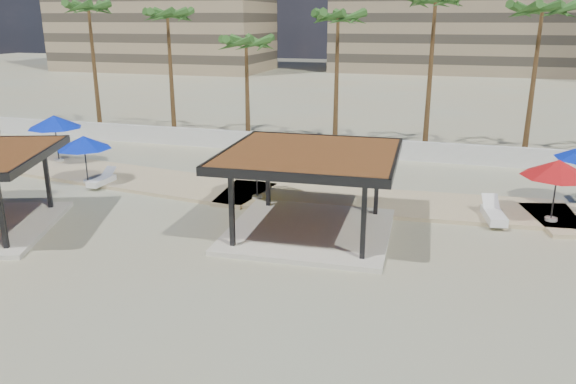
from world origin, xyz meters
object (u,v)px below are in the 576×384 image
(pavilion_central, at_px, (310,185))
(lounger_a, at_px, (102,180))
(lounger_b, at_px, (494,215))
(umbrella_a, at_px, (54,122))
(umbrella_c, at_px, (558,169))

(pavilion_central, xyz_separation_m, lounger_a, (-11.83, 3.28, -1.68))
(lounger_b, bearing_deg, umbrella_a, 72.62)
(lounger_b, bearing_deg, lounger_a, 80.52)
(lounger_b, bearing_deg, umbrella_c, -87.08)
(pavilion_central, bearing_deg, umbrella_c, 19.44)
(pavilion_central, height_order, lounger_b, pavilion_central)
(umbrella_c, distance_m, lounger_a, 21.44)
(umbrella_a, height_order, umbrella_c, umbrella_a)
(umbrella_a, xyz_separation_m, umbrella_c, (26.54, -2.84, -0.10))
(umbrella_c, relative_size, lounger_a, 1.63)
(lounger_b, bearing_deg, pavilion_central, 105.07)
(umbrella_c, xyz_separation_m, lounger_b, (-2.32, -0.51, -2.06))
(lounger_a, bearing_deg, umbrella_c, -86.49)
(umbrella_a, xyz_separation_m, lounger_b, (24.22, -3.35, -2.15))
(umbrella_c, bearing_deg, umbrella_a, 173.89)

